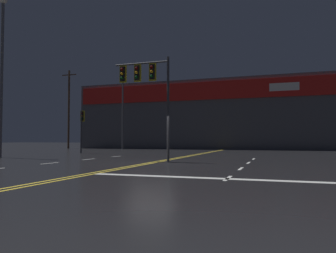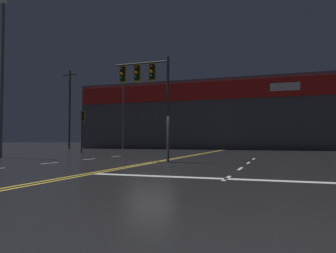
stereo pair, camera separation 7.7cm
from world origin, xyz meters
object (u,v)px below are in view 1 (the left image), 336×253
(streetlight_median_approach, at_px, (123,101))
(traffic_signal_corner_northwest, at_px, (82,122))
(traffic_signal_median, at_px, (145,81))
(streetlight_near_left, at_px, (2,56))

(streetlight_median_approach, bearing_deg, traffic_signal_corner_northwest, -80.84)
(traffic_signal_median, bearing_deg, traffic_signal_corner_northwest, 138.86)
(traffic_signal_corner_northwest, bearing_deg, traffic_signal_median, -41.14)
(traffic_signal_median, relative_size, streetlight_near_left, 0.52)
(traffic_signal_median, relative_size, traffic_signal_corner_northwest, 1.51)
(traffic_signal_corner_northwest, relative_size, streetlight_median_approach, 0.40)
(traffic_signal_median, height_order, streetlight_near_left, streetlight_near_left)
(traffic_signal_median, height_order, streetlight_median_approach, streetlight_median_approach)
(traffic_signal_corner_northwest, bearing_deg, streetlight_near_left, -96.43)
(streetlight_near_left, xyz_separation_m, streetlight_median_approach, (-1.00, 20.15, -0.81))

